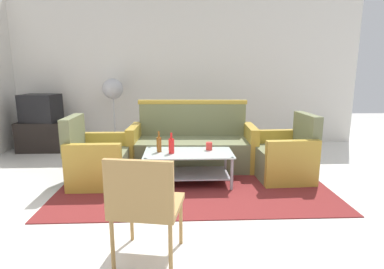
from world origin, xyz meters
The scene contains 14 objects.
ground_plane centered at (0.00, 0.00, 0.00)m, with size 14.00×14.00×0.00m, color silver.
wall_back centered at (0.00, 3.06, 1.40)m, with size 6.52×0.12×2.80m.
rug centered at (0.02, 0.80, 0.01)m, with size 3.26×2.10×0.01m, color maroon.
couch centered at (0.03, 1.46, 0.32)m, with size 1.83×0.82×0.96m.
armchair_left centered at (-1.20, 0.84, 0.29)m, with size 0.70×0.76×0.85m.
armchair_right centered at (1.23, 0.92, 0.29)m, with size 0.73×0.79×0.85m.
coffee_table centered at (-0.05, 0.78, 0.27)m, with size 1.10×0.60×0.40m.
bottle_brown centered at (-0.41, 0.80, 0.51)m, with size 0.06×0.06×0.26m.
bottle_red centered at (-0.26, 0.73, 0.51)m, with size 0.07×0.07×0.26m.
cup centered at (0.22, 0.87, 0.46)m, with size 0.08×0.08×0.10m, color red.
tv_stand centered at (-2.58, 2.55, 0.26)m, with size 0.80×0.50×0.52m, color black.
television centered at (-2.58, 2.55, 0.76)m, with size 0.66×0.53×0.48m.
pedestal_fan centered at (-1.32, 2.60, 1.01)m, with size 0.36×0.36×1.27m.
wicker_chair centered at (-0.41, -0.89, 0.49)m, with size 0.56×0.56×0.84m.
Camera 1 is at (-0.16, -3.00, 1.42)m, focal length 29.28 mm.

